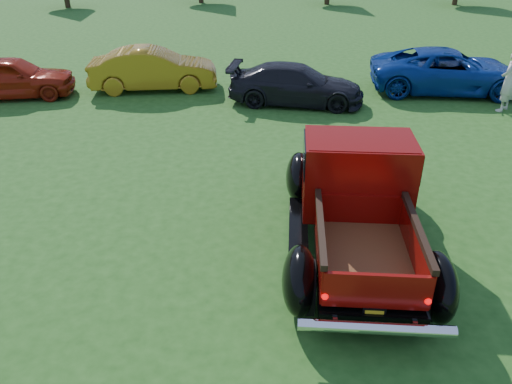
# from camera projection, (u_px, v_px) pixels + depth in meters

# --- Properties ---
(ground) EXTENTS (120.00, 120.00, 0.00)m
(ground) POSITION_uv_depth(u_px,v_px,m) (244.00, 251.00, 9.10)
(ground) COLOR #204C15
(ground) RESTS_ON ground
(pickup_truck) EXTENTS (2.96, 5.55, 1.99)m
(pickup_truck) POSITION_uv_depth(u_px,v_px,m) (355.00, 192.00, 9.13)
(pickup_truck) COLOR black
(pickup_truck) RESTS_ON ground
(show_car_red) EXTENTS (4.20, 2.08, 1.38)m
(show_car_red) POSITION_uv_depth(u_px,v_px,m) (11.00, 77.00, 16.69)
(show_car_red) COLOR #9F230E
(show_car_red) RESTS_ON ground
(show_car_yellow) EXTENTS (4.48, 1.86, 1.44)m
(show_car_yellow) POSITION_uv_depth(u_px,v_px,m) (153.00, 69.00, 17.43)
(show_car_yellow) COLOR #AA7A16
(show_car_yellow) RESTS_ON ground
(show_car_grey) EXTENTS (4.62, 2.58, 1.27)m
(show_car_grey) POSITION_uv_depth(u_px,v_px,m) (296.00, 84.00, 16.13)
(show_car_grey) COLOR black
(show_car_grey) RESTS_ON ground
(show_car_blue) EXTENTS (5.53, 3.05, 1.47)m
(show_car_blue) POSITION_uv_depth(u_px,v_px,m) (449.00, 71.00, 17.18)
(show_car_blue) COLOR navy
(show_car_blue) RESTS_ON ground
(spectator) EXTENTS (0.83, 0.83, 1.94)m
(spectator) POSITION_uv_depth(u_px,v_px,m) (509.00, 80.00, 15.34)
(spectator) COLOR beige
(spectator) RESTS_ON ground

